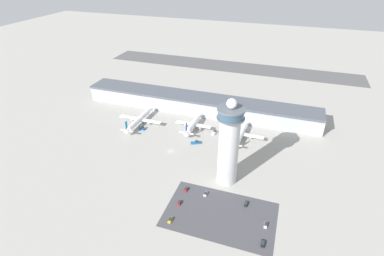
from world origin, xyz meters
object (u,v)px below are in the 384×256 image
(car_green_van, at_px, (246,204))
(car_black_suv, at_px, (171,220))
(airplane_gate_alpha, at_px, (139,119))
(airplane_gate_charlie, at_px, (241,134))
(car_navy_sedan, at_px, (206,194))
(airplane_gate_bravo, at_px, (193,124))
(service_truck_catering, at_px, (215,133))
(control_tower, at_px, (229,144))
(car_grey_coupe, at_px, (186,189))
(car_white_wagon, at_px, (179,203))
(service_truck_baggage, at_px, (142,128))
(car_silver_sedan, at_px, (266,225))
(car_red_hatchback, at_px, (263,243))
(service_truck_fuel, at_px, (196,143))

(car_green_van, relative_size, car_black_suv, 0.98)
(airplane_gate_alpha, distance_m, airplane_gate_charlie, 89.95)
(car_green_van, height_order, car_navy_sedan, car_green_van)
(airplane_gate_alpha, distance_m, airplane_gate_bravo, 48.15)
(service_truck_catering, xyz_separation_m, car_green_van, (39.41, -73.33, -0.35))
(control_tower, bearing_deg, car_grey_coupe, -141.03)
(control_tower, relative_size, car_white_wagon, 13.91)
(airplane_gate_charlie, relative_size, service_truck_baggage, 6.23)
(car_silver_sedan, distance_m, car_white_wagon, 51.80)
(car_silver_sedan, bearing_deg, car_black_suv, -165.09)
(car_navy_sedan, bearing_deg, airplane_gate_charlie, 83.21)
(airplane_gate_charlie, height_order, car_black_suv, airplane_gate_charlie)
(airplane_gate_alpha, bearing_deg, car_green_van, -32.48)
(service_truck_baggage, height_order, car_red_hatchback, service_truck_baggage)
(airplane_gate_bravo, distance_m, car_white_wagon, 89.76)
(control_tower, xyz_separation_m, airplane_gate_bravo, (-42.66, 56.85, -24.46))
(airplane_gate_alpha, relative_size, car_navy_sedan, 10.93)
(airplane_gate_alpha, bearing_deg, service_truck_fuel, -14.06)
(control_tower, xyz_separation_m, service_truck_catering, (-22.79, 55.30, -28.04))
(car_green_van, xyz_separation_m, car_black_suv, (-38.56, -26.43, -0.06))
(service_truck_baggage, height_order, car_green_van, service_truck_baggage)
(service_truck_baggage, bearing_deg, car_silver_sedan, -32.54)
(service_truck_fuel, height_order, service_truck_baggage, service_truck_baggage)
(service_truck_baggage, xyz_separation_m, car_white_wagon, (61.75, -72.19, -0.39))
(control_tower, distance_m, airplane_gate_bravo, 75.17)
(airplane_gate_charlie, bearing_deg, service_truck_catering, 178.51)
(service_truck_fuel, height_order, car_green_van, service_truck_fuel)
(airplane_gate_bravo, height_order, service_truck_baggage, airplane_gate_bravo)
(car_white_wagon, bearing_deg, car_red_hatchback, -14.37)
(service_truck_baggage, bearing_deg, car_navy_sedan, -38.53)
(service_truck_baggage, distance_m, car_silver_sedan, 134.70)
(airplane_gate_alpha, height_order, service_truck_baggage, airplane_gate_alpha)
(service_truck_fuel, relative_size, car_white_wagon, 1.92)
(service_truck_baggage, relative_size, car_silver_sedan, 1.36)
(car_black_suv, bearing_deg, car_white_wagon, 90.08)
(service_truck_baggage, xyz_separation_m, car_grey_coupe, (61.65, -59.62, -0.38))
(airplane_gate_alpha, height_order, car_white_wagon, airplane_gate_alpha)
(airplane_gate_charlie, relative_size, service_truck_catering, 5.74)
(car_black_suv, bearing_deg, airplane_gate_charlie, 77.80)
(control_tower, bearing_deg, car_navy_sedan, -117.34)
(airplane_gate_alpha, bearing_deg, service_truck_catering, 4.45)
(car_green_van, xyz_separation_m, car_grey_coupe, (-38.68, 0.19, 0.01))
(airplane_gate_bravo, relative_size, service_truck_baggage, 5.67)
(car_grey_coupe, bearing_deg, car_white_wagon, -89.57)
(car_navy_sedan, bearing_deg, service_truck_baggage, 141.47)
(car_green_van, bearing_deg, car_black_suv, -145.57)
(control_tower, height_order, car_green_van, control_tower)
(service_truck_baggage, bearing_deg, car_black_suv, -54.39)
(control_tower, height_order, car_red_hatchback, control_tower)
(car_red_hatchback, distance_m, car_grey_coupe, 58.05)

